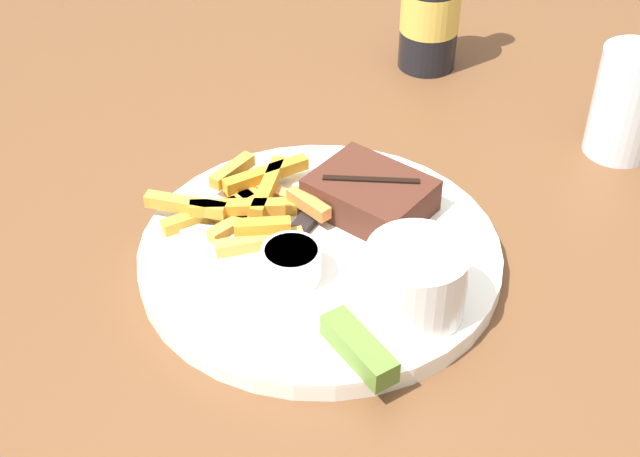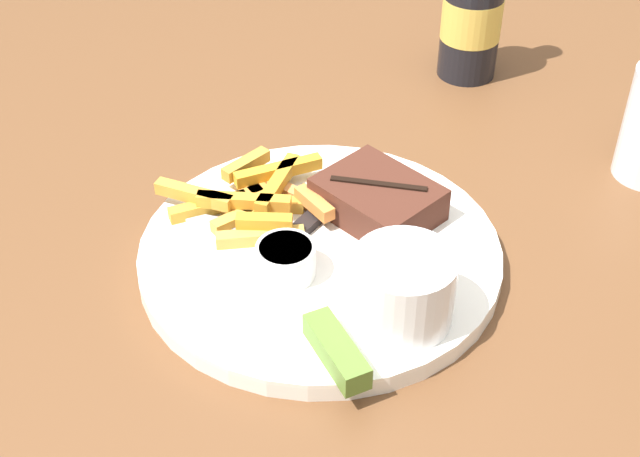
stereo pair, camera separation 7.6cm
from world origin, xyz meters
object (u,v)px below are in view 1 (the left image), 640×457
at_px(fork_utensil, 227,233).
at_px(dinner_plate, 320,254).
at_px(knife_utensil, 315,212).
at_px(beer_bottle, 431,7).
at_px(steak_portion, 366,193).
at_px(dipping_sauce_cup, 291,262).
at_px(pickle_spear, 359,348).
at_px(coleslaw_cup, 416,277).
at_px(drinking_glass, 627,103).

bearing_deg(fork_utensil, dinner_plate, -0.00).
xyz_separation_m(dinner_plate, knife_utensil, (-0.03, 0.03, 0.01)).
bearing_deg(beer_bottle, steak_portion, -64.82).
bearing_deg(dipping_sauce_cup, pickle_spear, -19.00).
relative_size(pickle_spear, beer_bottle, 0.37).
bearing_deg(pickle_spear, fork_utensil, 168.35).
height_order(pickle_spear, fork_utensil, pickle_spear).
xyz_separation_m(coleslaw_cup, beer_bottle, (-0.24, 0.36, 0.02)).
bearing_deg(pickle_spear, coleslaw_cup, 89.96).
xyz_separation_m(steak_portion, drinking_glass, (0.12, 0.26, 0.02)).
bearing_deg(steak_portion, beer_bottle, 115.18).
xyz_separation_m(dinner_plate, pickle_spear, (0.11, -0.08, 0.02)).
bearing_deg(knife_utensil, fork_utensil, 138.13).
xyz_separation_m(dinner_plate, fork_utensil, (-0.07, -0.04, 0.01)).
relative_size(dipping_sauce_cup, knife_utensil, 0.30).
distance_m(dinner_plate, drinking_glass, 0.35).
bearing_deg(dipping_sauce_cup, fork_utensil, 178.01).
bearing_deg(beer_bottle, dipping_sauce_cup, -69.89).
relative_size(coleslaw_cup, drinking_glass, 0.71).
height_order(dipping_sauce_cup, fork_utensil, dipping_sauce_cup).
bearing_deg(fork_utensil, knife_utensil, 31.64).
distance_m(fork_utensil, drinking_glass, 0.42).
xyz_separation_m(steak_portion, beer_bottle, (-0.13, 0.28, 0.04)).
height_order(coleslaw_cup, pickle_spear, coleslaw_cup).
height_order(coleslaw_cup, dipping_sauce_cup, coleslaw_cup).
height_order(dinner_plate, pickle_spear, pickle_spear).
xyz_separation_m(coleslaw_cup, dipping_sauce_cup, (-0.10, -0.04, -0.02)).
distance_m(knife_utensil, beer_bottle, 0.34).
bearing_deg(beer_bottle, knife_utensil, -71.89).
xyz_separation_m(dipping_sauce_cup, drinking_glass, (0.11, 0.38, 0.02)).
xyz_separation_m(coleslaw_cup, drinking_glass, (0.01, 0.34, 0.00)).
bearing_deg(knife_utensil, dinner_plate, -147.23).
distance_m(steak_portion, drinking_glass, 0.29).
distance_m(beer_bottle, drinking_glass, 0.25).
bearing_deg(dipping_sauce_cup, beer_bottle, 110.11).
relative_size(steak_portion, dipping_sauce_cup, 2.10).
bearing_deg(dinner_plate, drinking_glass, 70.72).
distance_m(pickle_spear, fork_utensil, 0.18).
xyz_separation_m(fork_utensil, beer_bottle, (-0.06, 0.39, 0.05)).
height_order(coleslaw_cup, beer_bottle, beer_bottle).
bearing_deg(dinner_plate, beer_bottle, 111.37).
height_order(steak_portion, pickle_spear, steak_portion).
bearing_deg(knife_utensil, beer_bottle, 4.69).
bearing_deg(steak_portion, drinking_glass, 65.22).
height_order(dinner_plate, drinking_glass, drinking_glass).
bearing_deg(dipping_sauce_cup, knife_utensil, 117.94).
height_order(knife_utensil, beer_bottle, beer_bottle).
relative_size(knife_utensil, drinking_glass, 1.45).
bearing_deg(knife_utensil, steak_portion, -49.60).
distance_m(dinner_plate, dipping_sauce_cup, 0.05).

